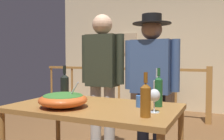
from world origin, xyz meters
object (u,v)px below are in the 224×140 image
(wine_bottle_clear, at_px, (157,89))
(person_standing_left, at_px, (102,74))
(wine_bottle_dark, at_px, (65,87))
(person_standing_right, at_px, (151,76))
(flat_screen_tv, at_px, (152,80))
(wine_glass, at_px, (154,96))
(wine_bottle_green, at_px, (159,91))
(serving_table, at_px, (94,114))
(wine_bottle_amber, at_px, (146,99))
(framed_picture, at_px, (128,43))
(tv_console, at_px, (153,101))
(salad_bowl, at_px, (63,99))
(stair_railing, at_px, (142,84))
(mug_blue, at_px, (141,101))

(wine_bottle_clear, bearing_deg, person_standing_left, 151.72)
(wine_bottle_dark, bearing_deg, person_standing_right, 46.58)
(flat_screen_tv, relative_size, wine_bottle_dark, 1.75)
(wine_glass, relative_size, wine_bottle_green, 0.55)
(serving_table, distance_m, person_standing_left, 0.85)
(wine_bottle_green, distance_m, person_standing_right, 0.61)
(wine_bottle_amber, bearing_deg, person_standing_right, 103.46)
(wine_bottle_dark, height_order, person_standing_right, person_standing_right)
(wine_glass, bearing_deg, framed_picture, 113.66)
(flat_screen_tv, relative_size, wine_bottle_amber, 1.89)
(flat_screen_tv, bearing_deg, tv_console, 90.00)
(salad_bowl, distance_m, wine_bottle_dark, 0.29)
(framed_picture, height_order, tv_console, framed_picture)
(framed_picture, height_order, salad_bowl, framed_picture)
(serving_table, relative_size, wine_glass, 8.01)
(wine_bottle_green, height_order, wine_bottle_amber, wine_bottle_green)
(stair_railing, distance_m, wine_bottle_dark, 2.78)
(framed_picture, distance_m, person_standing_left, 3.16)
(flat_screen_tv, distance_m, person_standing_left, 2.70)
(wine_glass, relative_size, mug_blue, 1.65)
(serving_table, distance_m, wine_bottle_dark, 0.41)
(wine_bottle_green, bearing_deg, serving_table, -160.77)
(mug_blue, height_order, person_standing_right, person_standing_right)
(framed_picture, height_order, wine_glass, framed_picture)
(serving_table, height_order, person_standing_right, person_standing_right)
(stair_railing, distance_m, wine_bottle_amber, 3.20)
(wine_glass, xyz_separation_m, person_standing_left, (-0.84, 0.79, 0.10))
(serving_table, bearing_deg, wine_bottle_dark, 169.95)
(stair_railing, xyz_separation_m, person_standing_right, (0.76, -2.08, 0.33))
(mug_blue, bearing_deg, wine_bottle_green, 30.77)
(stair_railing, bearing_deg, person_standing_right, -69.87)
(wine_glass, height_order, mug_blue, wine_glass)
(wine_bottle_amber, height_order, mug_blue, wine_bottle_amber)
(wine_bottle_dark, bearing_deg, flat_screen_tv, 91.39)
(wine_bottle_clear, distance_m, person_standing_left, 0.87)
(stair_railing, height_order, wine_bottle_amber, wine_bottle_amber)
(person_standing_left, bearing_deg, salad_bowl, 95.24)
(wine_bottle_amber, height_order, person_standing_right, person_standing_right)
(flat_screen_tv, distance_m, serving_table, 3.45)
(wine_bottle_clear, bearing_deg, stair_railing, 110.56)
(wine_bottle_green, relative_size, person_standing_right, 0.20)
(wine_bottle_green, relative_size, mug_blue, 3.01)
(flat_screen_tv, bearing_deg, stair_railing, -93.71)
(wine_bottle_dark, distance_m, person_standing_left, 0.69)
(wine_glass, distance_m, wine_bottle_clear, 0.39)
(wine_bottle_green, height_order, wine_bottle_dark, wine_bottle_dark)
(salad_bowl, height_order, wine_bottle_green, wine_bottle_green)
(wine_glass, xyz_separation_m, wine_bottle_dark, (-0.89, 0.11, 0.01))
(wine_bottle_green, distance_m, mug_blue, 0.18)
(flat_screen_tv, relative_size, wine_bottle_green, 1.82)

